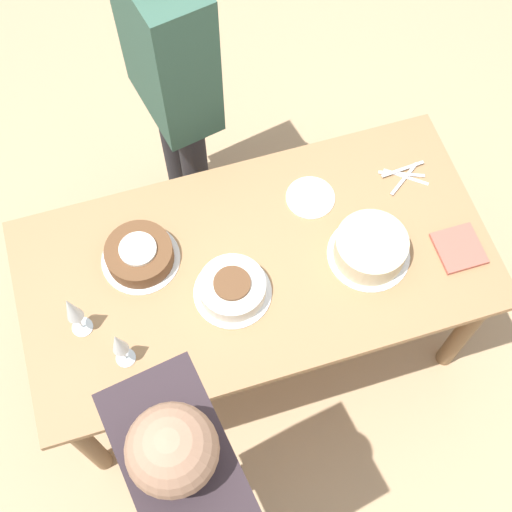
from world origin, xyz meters
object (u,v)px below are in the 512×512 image
object	(u,v)px
cake_front_chocolate	(140,255)
person_cutting	(171,71)
cake_center_white	(232,288)
wine_glass_far	(72,310)
cake_back_decorated	(370,248)
wine_glass_near	(118,344)
person_watching	(195,492)

from	to	relation	value
cake_front_chocolate	person_cutting	distance (m)	0.68
cake_center_white	wine_glass_far	xyz separation A→B (m)	(0.51, -0.02, 0.12)
cake_center_white	cake_front_chocolate	world-z (taller)	cake_front_chocolate
wine_glass_far	person_cutting	size ratio (longest dim) A/B	0.15
cake_back_decorated	wine_glass_near	distance (m)	0.90
wine_glass_near	person_watching	bearing A→B (deg)	102.96
cake_center_white	wine_glass_far	world-z (taller)	wine_glass_far
wine_glass_near	person_watching	size ratio (longest dim) A/B	0.13
cake_front_chocolate	wine_glass_far	size ratio (longest dim) A/B	1.17
person_cutting	person_watching	world-z (taller)	person_watching
cake_back_decorated	wine_glass_far	world-z (taller)	wine_glass_far
person_cutting	wine_glass_near	bearing A→B (deg)	-35.05
wine_glass_far	person_cutting	bearing A→B (deg)	-123.33
person_cutting	person_watching	xyz separation A→B (m)	(0.29, 1.44, 0.06)
wine_glass_far	person_watching	bearing A→B (deg)	109.45
cake_center_white	person_cutting	xyz separation A→B (m)	(-0.01, -0.81, 0.17)
wine_glass_near	cake_center_white	bearing A→B (deg)	-163.00
cake_back_decorated	person_watching	world-z (taller)	person_watching
wine_glass_near	cake_front_chocolate	bearing A→B (deg)	-110.77
cake_front_chocolate	person_cutting	xyz separation A→B (m)	(-0.28, -0.60, 0.17)
cake_center_white	person_cutting	bearing A→B (deg)	-90.72
person_watching	cake_front_chocolate	bearing A→B (deg)	-9.67
wine_glass_near	wine_glass_far	xyz separation A→B (m)	(0.11, -0.15, 0.01)
cake_center_white	person_watching	size ratio (longest dim) A/B	0.16
cake_front_chocolate	wine_glass_near	bearing A→B (deg)	69.23
cake_front_chocolate	cake_back_decorated	xyz separation A→B (m)	(-0.76, 0.21, 0.01)
cake_center_white	wine_glass_far	distance (m)	0.52
cake_center_white	cake_front_chocolate	distance (m)	0.34
cake_back_decorated	person_watching	distance (m)	1.01
wine_glass_far	person_watching	distance (m)	0.70
cake_front_chocolate	wine_glass_near	size ratio (longest dim) A/B	1.29
cake_front_chocolate	wine_glass_near	xyz separation A→B (m)	(0.13, 0.33, 0.10)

